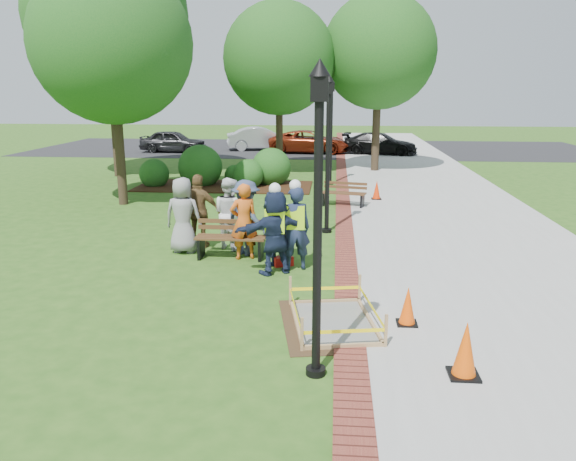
# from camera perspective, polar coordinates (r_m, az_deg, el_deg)

# --- Properties ---
(ground) EXTENTS (100.00, 100.00, 0.00)m
(ground) POSITION_cam_1_polar(r_m,az_deg,el_deg) (10.97, -3.16, -6.57)
(ground) COLOR #285116
(ground) RESTS_ON ground
(sidewalk) EXTENTS (6.00, 60.00, 0.02)m
(sidewalk) POSITION_cam_1_polar(r_m,az_deg,el_deg) (20.82, 14.58, 3.08)
(sidewalk) COLOR #9E9E99
(sidewalk) RESTS_ON ground
(brick_edging) EXTENTS (0.50, 60.00, 0.03)m
(brick_edging) POSITION_cam_1_polar(r_m,az_deg,el_deg) (20.52, 5.59, 3.33)
(brick_edging) COLOR maroon
(brick_edging) RESTS_ON ground
(mulch_bed) EXTENTS (7.00, 3.00, 0.05)m
(mulch_bed) POSITION_cam_1_polar(r_m,az_deg,el_deg) (22.92, -6.45, 4.49)
(mulch_bed) COLOR #381E0F
(mulch_bed) RESTS_ON ground
(parking_lot) EXTENTS (36.00, 12.00, 0.01)m
(parking_lot) POSITION_cam_1_polar(r_m,az_deg,el_deg) (37.38, 2.63, 8.34)
(parking_lot) COLOR black
(parking_lot) RESTS_ON ground
(wet_concrete_pad) EXTENTS (2.07, 2.56, 0.55)m
(wet_concrete_pad) POSITION_cam_1_polar(r_m,az_deg,el_deg) (9.62, 4.66, -8.19)
(wet_concrete_pad) COLOR #47331E
(wet_concrete_pad) RESTS_ON ground
(bench_near) EXTENTS (1.64, 0.56, 0.89)m
(bench_near) POSITION_cam_1_polar(r_m,az_deg,el_deg) (13.25, -5.83, -1.62)
(bench_near) COLOR #53341C
(bench_near) RESTS_ON ground
(bench_far) EXTENTS (1.55, 0.82, 0.80)m
(bench_far) POSITION_cam_1_polar(r_m,az_deg,el_deg) (19.09, 5.67, 3.23)
(bench_far) COLOR #55331D
(bench_far) RESTS_ON ground
(cone_front) EXTENTS (0.42, 0.42, 0.83)m
(cone_front) POSITION_cam_1_polar(r_m,az_deg,el_deg) (8.25, 17.57, -11.56)
(cone_front) COLOR black
(cone_front) RESTS_ON ground
(cone_back) EXTENTS (0.35, 0.35, 0.68)m
(cone_back) POSITION_cam_1_polar(r_m,az_deg,el_deg) (9.74, 12.06, -7.58)
(cone_back) COLOR black
(cone_back) RESTS_ON ground
(cone_far) EXTENTS (0.35, 0.35, 0.68)m
(cone_far) POSITION_cam_1_polar(r_m,az_deg,el_deg) (20.34, 8.99, 4.03)
(cone_far) COLOR black
(cone_far) RESTS_ON ground
(toolbox) EXTENTS (0.48, 0.39, 0.21)m
(toolbox) POSITION_cam_1_polar(r_m,az_deg,el_deg) (12.68, -0.49, -3.12)
(toolbox) COLOR #B8120E
(toolbox) RESTS_ON ground
(lamp_near) EXTENTS (0.28, 0.28, 4.26)m
(lamp_near) POSITION_cam_1_polar(r_m,az_deg,el_deg) (7.29, 3.07, 2.99)
(lamp_near) COLOR black
(lamp_near) RESTS_ON ground
(lamp_mid) EXTENTS (0.28, 0.28, 4.26)m
(lamp_mid) POSITION_cam_1_polar(r_m,az_deg,el_deg) (15.21, 4.09, 8.91)
(lamp_mid) COLOR black
(lamp_mid) RESTS_ON ground
(lamp_far) EXTENTS (0.28, 0.28, 4.26)m
(lamp_far) POSITION_cam_1_polar(r_m,az_deg,el_deg) (23.19, 4.41, 10.77)
(lamp_far) COLOR black
(lamp_far) RESTS_ON ground
(tree_left) EXTENTS (5.19, 5.19, 7.88)m
(tree_left) POSITION_cam_1_polar(r_m,az_deg,el_deg) (19.86, -17.46, 17.68)
(tree_left) COLOR #3D2D1E
(tree_left) RESTS_ON ground
(tree_back) EXTENTS (5.00, 5.00, 7.66)m
(tree_back) POSITION_cam_1_polar(r_m,az_deg,el_deg) (26.18, -0.91, 17.06)
(tree_back) COLOR #3D2D1E
(tree_back) RESTS_ON ground
(tree_right) EXTENTS (5.26, 5.26, 8.14)m
(tree_right) POSITION_cam_1_polar(r_m,az_deg,el_deg) (27.40, 9.23, 17.49)
(tree_right) COLOR #3D2D1E
(tree_right) RESTS_ON ground
(tree_far) EXTENTS (6.84, 6.84, 10.33)m
(tree_far) POSITION_cam_1_polar(r_m,az_deg,el_deg) (26.67, -17.91, 20.13)
(tree_far) COLOR #3D2D1E
(tree_far) RESTS_ON ground
(shrub_a) EXTENTS (1.21, 1.21, 1.21)m
(shrub_a) POSITION_cam_1_polar(r_m,az_deg,el_deg) (23.53, -13.37, 4.39)
(shrub_a) COLOR #154B18
(shrub_a) RESTS_ON ground
(shrub_b) EXTENTS (1.79, 1.79, 1.79)m
(shrub_b) POSITION_cam_1_polar(r_m,az_deg,el_deg) (23.44, -8.83, 4.57)
(shrub_b) COLOR #154B18
(shrub_b) RESTS_ON ground
(shrub_c) EXTENTS (1.22, 1.22, 1.22)m
(shrub_c) POSITION_cam_1_polar(r_m,az_deg,el_deg) (22.70, -4.04, 4.39)
(shrub_c) COLOR #154B18
(shrub_c) RESTS_ON ground
(shrub_d) EXTENTS (1.63, 1.63, 1.63)m
(shrub_d) POSITION_cam_1_polar(r_m,az_deg,el_deg) (23.40, -1.71, 4.72)
(shrub_d) COLOR #154B18
(shrub_d) RESTS_ON ground
(shrub_e) EXTENTS (0.88, 0.88, 0.88)m
(shrub_e) POSITION_cam_1_polar(r_m,az_deg,el_deg) (23.47, -5.37, 4.69)
(shrub_e) COLOR #154B18
(shrub_e) RESTS_ON ground
(casual_person_a) EXTENTS (0.62, 0.42, 1.84)m
(casual_person_a) POSITION_cam_1_polar(r_m,az_deg,el_deg) (13.74, -10.60, 1.52)
(casual_person_a) COLOR gray
(casual_person_a) RESTS_ON ground
(casual_person_b) EXTENTS (0.67, 0.55, 1.78)m
(casual_person_b) POSITION_cam_1_polar(r_m,az_deg,el_deg) (13.04, -4.52, 0.91)
(casual_person_b) COLOR #D45819
(casual_person_b) RESTS_ON ground
(casual_person_c) EXTENTS (0.68, 0.63, 1.78)m
(casual_person_c) POSITION_cam_1_polar(r_m,az_deg,el_deg) (13.93, -5.98, 1.74)
(casual_person_c) COLOR silver
(casual_person_c) RESTS_ON ground
(casual_person_d) EXTENTS (0.63, 0.44, 1.85)m
(casual_person_d) POSITION_cam_1_polar(r_m,az_deg,el_deg) (14.09, -9.01, 1.91)
(casual_person_d) COLOR brown
(casual_person_d) RESTS_ON ground
(casual_person_e) EXTENTS (0.69, 0.64, 1.81)m
(casual_person_e) POSITION_cam_1_polar(r_m,az_deg,el_deg) (13.36, -4.28, 1.30)
(casual_person_e) COLOR #34405C
(casual_person_e) RESTS_ON ground
(hivis_worker_a) EXTENTS (0.70, 0.61, 1.98)m
(hivis_worker_a) POSITION_cam_1_polar(r_m,az_deg,el_deg) (11.93, -1.32, 0.11)
(hivis_worker_a) COLOR #1B2247
(hivis_worker_a) RESTS_ON ground
(hivis_worker_b) EXTENTS (0.68, 0.53, 2.01)m
(hivis_worker_b) POSITION_cam_1_polar(r_m,az_deg,el_deg) (12.19, 0.72, 0.47)
(hivis_worker_b) COLOR #1C2549
(hivis_worker_b) RESTS_ON ground
(hivis_worker_c) EXTENTS (0.62, 0.51, 1.82)m
(hivis_worker_c) POSITION_cam_1_polar(r_m,az_deg,el_deg) (12.60, -1.36, 0.55)
(hivis_worker_c) COLOR #151938
(hivis_worker_c) RESTS_ON ground
(parked_car_a) EXTENTS (2.20, 4.64, 1.48)m
(parked_car_a) POSITION_cam_1_polar(r_m,az_deg,el_deg) (35.82, -11.56, 7.80)
(parked_car_a) COLOR black
(parked_car_a) RESTS_ON ground
(parked_car_b) EXTENTS (3.14, 5.18, 1.58)m
(parked_car_b) POSITION_cam_1_polar(r_m,az_deg,el_deg) (36.43, -2.70, 8.17)
(parked_car_b) COLOR #BBBBC1
(parked_car_b) RESTS_ON ground
(parked_car_c) EXTENTS (2.34, 4.72, 1.49)m
(parked_car_c) POSITION_cam_1_polar(r_m,az_deg,el_deg) (34.76, 2.21, 7.88)
(parked_car_c) COLOR maroon
(parked_car_c) RESTS_ON ground
(parked_car_d) EXTENTS (2.69, 4.55, 1.39)m
(parked_car_d) POSITION_cam_1_polar(r_m,az_deg,el_deg) (34.50, 9.29, 7.66)
(parked_car_d) COLOR black
(parked_car_d) RESTS_ON ground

